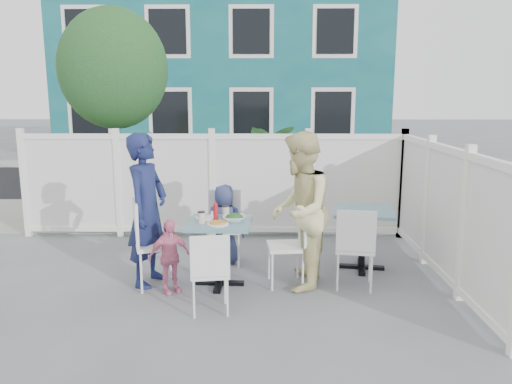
{
  "coord_description": "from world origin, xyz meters",
  "views": [
    {
      "loc": [
        0.87,
        -5.11,
        2.18
      ],
      "look_at": [
        0.79,
        0.79,
        1.02
      ],
      "focal_mm": 35.0,
      "sensor_mm": 36.0,
      "label": 1
    }
  ],
  "objects_px": {
    "woman": "(300,211)",
    "toddler": "(169,256)",
    "chair_near": "(210,267)",
    "main_table": "(219,236)",
    "boy": "(224,224)",
    "spare_table": "(363,223)",
    "chair_left": "(147,237)",
    "chair_back": "(224,221)",
    "utility_cabinet": "(75,178)",
    "chair_right": "(293,239)",
    "man": "(147,210)"
  },
  "relations": [
    {
      "from": "toddler",
      "to": "chair_near",
      "type": "bearing_deg",
      "value": -82.59
    },
    {
      "from": "woman",
      "to": "toddler",
      "type": "height_order",
      "value": "woman"
    },
    {
      "from": "chair_near",
      "to": "chair_left",
      "type": "bearing_deg",
      "value": 128.73
    },
    {
      "from": "chair_right",
      "to": "spare_table",
      "type": "bearing_deg",
      "value": -64.1
    },
    {
      "from": "utility_cabinet",
      "to": "chair_left",
      "type": "relative_size",
      "value": 1.29
    },
    {
      "from": "spare_table",
      "to": "chair_near",
      "type": "distance_m",
      "value": 2.25
    },
    {
      "from": "chair_right",
      "to": "toddler",
      "type": "xyz_separation_m",
      "value": [
        -1.38,
        -0.26,
        -0.13
      ]
    },
    {
      "from": "chair_right",
      "to": "man",
      "type": "relative_size",
      "value": 0.54
    },
    {
      "from": "chair_left",
      "to": "chair_near",
      "type": "relative_size",
      "value": 1.2
    },
    {
      "from": "utility_cabinet",
      "to": "man",
      "type": "relative_size",
      "value": 0.74
    },
    {
      "from": "main_table",
      "to": "woman",
      "type": "distance_m",
      "value": 0.96
    },
    {
      "from": "chair_back",
      "to": "man",
      "type": "height_order",
      "value": "man"
    },
    {
      "from": "chair_back",
      "to": "chair_near",
      "type": "bearing_deg",
      "value": 86.99
    },
    {
      "from": "boy",
      "to": "main_table",
      "type": "bearing_deg",
      "value": 98.39
    },
    {
      "from": "chair_left",
      "to": "toddler",
      "type": "distance_m",
      "value": 0.37
    },
    {
      "from": "utility_cabinet",
      "to": "chair_near",
      "type": "bearing_deg",
      "value": -65.34
    },
    {
      "from": "boy",
      "to": "chair_left",
      "type": "bearing_deg",
      "value": 54.53
    },
    {
      "from": "utility_cabinet",
      "to": "chair_back",
      "type": "distance_m",
      "value": 4.08
    },
    {
      "from": "utility_cabinet",
      "to": "woman",
      "type": "distance_m",
      "value": 5.35
    },
    {
      "from": "main_table",
      "to": "man",
      "type": "bearing_deg",
      "value": 176.35
    },
    {
      "from": "spare_table",
      "to": "woman",
      "type": "distance_m",
      "value": 1.08
    },
    {
      "from": "main_table",
      "to": "toddler",
      "type": "bearing_deg",
      "value": -156.15
    },
    {
      "from": "chair_back",
      "to": "woman",
      "type": "xyz_separation_m",
      "value": [
        0.92,
        -0.87,
        0.34
      ]
    },
    {
      "from": "main_table",
      "to": "chair_near",
      "type": "bearing_deg",
      "value": -91.93
    },
    {
      "from": "chair_back",
      "to": "boy",
      "type": "bearing_deg",
      "value": 89.95
    },
    {
      "from": "chair_back",
      "to": "boy",
      "type": "distance_m",
      "value": 0.06
    },
    {
      "from": "chair_left",
      "to": "chair_back",
      "type": "bearing_deg",
      "value": 120.28
    },
    {
      "from": "woman",
      "to": "boy",
      "type": "relative_size",
      "value": 1.71
    },
    {
      "from": "main_table",
      "to": "spare_table",
      "type": "bearing_deg",
      "value": 18.06
    },
    {
      "from": "chair_back",
      "to": "man",
      "type": "bearing_deg",
      "value": 41.25
    },
    {
      "from": "chair_near",
      "to": "main_table",
      "type": "bearing_deg",
      "value": 79.61
    },
    {
      "from": "chair_back",
      "to": "spare_table",
      "type": "bearing_deg",
      "value": 169.32
    },
    {
      "from": "boy",
      "to": "spare_table",
      "type": "bearing_deg",
      "value": -178.55
    },
    {
      "from": "chair_back",
      "to": "main_table",
      "type": "bearing_deg",
      "value": 88.1
    },
    {
      "from": "utility_cabinet",
      "to": "man",
      "type": "distance_m",
      "value": 4.17
    },
    {
      "from": "boy",
      "to": "chair_back",
      "type": "bearing_deg",
      "value": -79.63
    },
    {
      "from": "utility_cabinet",
      "to": "chair_right",
      "type": "relative_size",
      "value": 1.38
    },
    {
      "from": "chair_right",
      "to": "woman",
      "type": "height_order",
      "value": "woman"
    },
    {
      "from": "chair_right",
      "to": "chair_near",
      "type": "distance_m",
      "value": 1.2
    },
    {
      "from": "utility_cabinet",
      "to": "woman",
      "type": "relative_size",
      "value": 0.73
    },
    {
      "from": "man",
      "to": "boy",
      "type": "distance_m",
      "value": 1.16
    },
    {
      "from": "utility_cabinet",
      "to": "chair_near",
      "type": "distance_m",
      "value": 5.32
    },
    {
      "from": "utility_cabinet",
      "to": "chair_right",
      "type": "height_order",
      "value": "utility_cabinet"
    },
    {
      "from": "main_table",
      "to": "chair_near",
      "type": "xyz_separation_m",
      "value": [
        -0.03,
        -0.79,
        -0.1
      ]
    },
    {
      "from": "woman",
      "to": "chair_back",
      "type": "bearing_deg",
      "value": -123.71
    },
    {
      "from": "chair_near",
      "to": "boy",
      "type": "xyz_separation_m",
      "value": [
        0.02,
        1.57,
        0.03
      ]
    },
    {
      "from": "spare_table",
      "to": "chair_right",
      "type": "relative_size",
      "value": 0.88
    },
    {
      "from": "utility_cabinet",
      "to": "chair_near",
      "type": "relative_size",
      "value": 1.54
    },
    {
      "from": "woman",
      "to": "boy",
      "type": "distance_m",
      "value": 1.28
    },
    {
      "from": "chair_left",
      "to": "chair_back",
      "type": "height_order",
      "value": "chair_left"
    }
  ]
}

